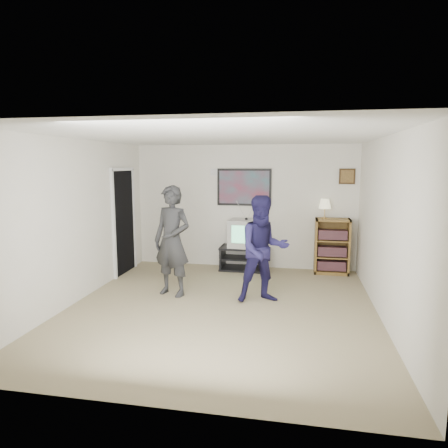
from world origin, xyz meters
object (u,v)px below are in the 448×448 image
(media_stand, at_px, (244,258))
(crt_television, at_px, (246,233))
(bookshelf, at_px, (332,246))
(person_short, at_px, (263,249))
(person_tall, at_px, (172,241))

(media_stand, relative_size, crt_television, 1.47)
(media_stand, bearing_deg, crt_television, 0.57)
(media_stand, height_order, bookshelf, bookshelf)
(crt_television, bearing_deg, person_short, -70.09)
(media_stand, distance_m, crt_television, 0.51)
(bookshelf, xyz_separation_m, person_short, (-1.17, -1.86, 0.29))
(bookshelf, height_order, person_short, person_short)
(bookshelf, bearing_deg, person_tall, -145.74)
(media_stand, relative_size, bookshelf, 0.89)
(crt_television, distance_m, person_tall, 2.01)
(person_tall, bearing_deg, person_short, 14.72)
(person_short, bearing_deg, bookshelf, 38.12)
(bookshelf, relative_size, person_short, 0.65)
(crt_television, relative_size, person_tall, 0.36)
(media_stand, xyz_separation_m, crt_television, (0.04, 0.00, 0.51))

